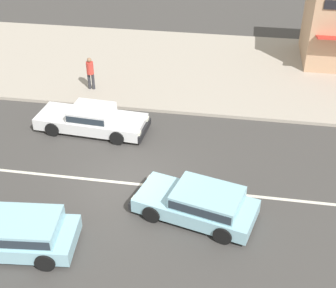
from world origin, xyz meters
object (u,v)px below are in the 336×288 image
hatchback_pale_blue_3 (200,203)px  pedestrian_near_clock (90,71)px  hatchback_pale_blue_2 (19,233)px  sedan_white_0 (92,119)px

hatchback_pale_blue_3 → pedestrian_near_clock: bearing=127.1°
hatchback_pale_blue_3 → pedestrian_near_clock: 10.18m
hatchback_pale_blue_2 → sedan_white_0: bearing=88.9°
pedestrian_near_clock → hatchback_pale_blue_3: bearing=-52.9°
sedan_white_0 → hatchback_pale_blue_2: hatchback_pale_blue_2 is taller
sedan_white_0 → pedestrian_near_clock: size_ratio=2.97×
sedan_white_0 → hatchback_pale_blue_3: bearing=-42.7°
hatchback_pale_blue_2 → pedestrian_near_clock: size_ratio=2.43×
hatchback_pale_blue_3 → pedestrian_near_clock: size_ratio=2.66×
hatchback_pale_blue_2 → hatchback_pale_blue_3: (5.17, 2.24, 0.00)m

